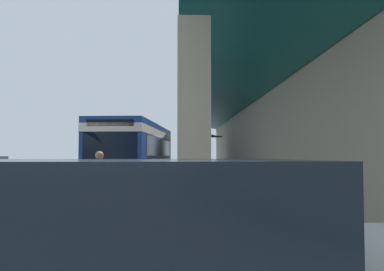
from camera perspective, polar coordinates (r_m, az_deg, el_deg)
ground at (r=22.81m, az=13.26°, el=-6.42°), size 120.00×120.00×0.00m
curb_strip at (r=20.21m, az=-0.87°, el=-6.81°), size 37.44×0.50×0.12m
plaza_building at (r=22.60m, az=24.39°, el=3.28°), size 31.50×17.07×7.53m
transit_bus at (r=22.73m, az=-7.53°, el=-1.81°), size 11.39×3.53×3.34m
pedestrian at (r=11.37m, az=-12.33°, el=-5.68°), size 0.40×0.66×1.61m
potted_palm at (r=24.85m, az=1.93°, el=-4.25°), size 1.69×1.78×2.77m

